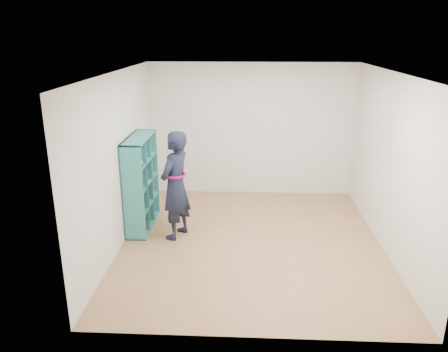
{
  "coord_description": "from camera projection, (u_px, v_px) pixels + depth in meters",
  "views": [
    {
      "loc": [
        -0.12,
        -6.18,
        3.14
      ],
      "look_at": [
        -0.44,
        0.3,
        0.99
      ],
      "focal_mm": 35.0,
      "sensor_mm": 36.0,
      "label": 1
    }
  ],
  "objects": [
    {
      "name": "floor",
      "position": [
        251.0,
        242.0,
        6.84
      ],
      "size": [
        4.5,
        4.5,
        0.0
      ],
      "primitive_type": "plane",
      "color": "#986845",
      "rests_on": "ground"
    },
    {
      "name": "wall_right",
      "position": [
        391.0,
        165.0,
        6.34
      ],
      "size": [
        0.02,
        4.5,
        2.6
      ],
      "primitive_type": "cube",
      "color": "silver",
      "rests_on": "floor"
    },
    {
      "name": "bookshelf",
      "position": [
        140.0,
        184.0,
        7.19
      ],
      "size": [
        0.34,
        1.16,
        1.54
      ],
      "color": "teal",
      "rests_on": "floor"
    },
    {
      "name": "wall_front",
      "position": [
        256.0,
        228.0,
        4.3
      ],
      "size": [
        4.0,
        0.02,
        2.6
      ],
      "primitive_type": "cube",
      "color": "silver",
      "rests_on": "floor"
    },
    {
      "name": "ceiling",
      "position": [
        255.0,
        73.0,
        6.02
      ],
      "size": [
        4.5,
        4.5,
        0.0
      ],
      "primitive_type": "plane",
      "color": "white",
      "rests_on": "wall_back"
    },
    {
      "name": "wall_back",
      "position": [
        251.0,
        130.0,
        8.56
      ],
      "size": [
        4.0,
        0.02,
        2.6
      ],
      "primitive_type": "cube",
      "color": "silver",
      "rests_on": "floor"
    },
    {
      "name": "wall_left",
      "position": [
        119.0,
        161.0,
        6.52
      ],
      "size": [
        0.02,
        4.5,
        2.6
      ],
      "primitive_type": "cube",
      "color": "silver",
      "rests_on": "floor"
    },
    {
      "name": "person",
      "position": [
        175.0,
        185.0,
        6.78
      ],
      "size": [
        0.62,
        0.74,
        1.73
      ],
      "rotation": [
        0.0,
        0.0,
        -1.97
      ],
      "color": "black",
      "rests_on": "floor"
    },
    {
      "name": "smartphone",
      "position": [
        169.0,
        176.0,
        6.87
      ],
      "size": [
        0.04,
        0.1,
        0.13
      ],
      "rotation": [
        0.37,
        0.0,
        -0.29
      ],
      "color": "silver",
      "rests_on": "person"
    }
  ]
}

